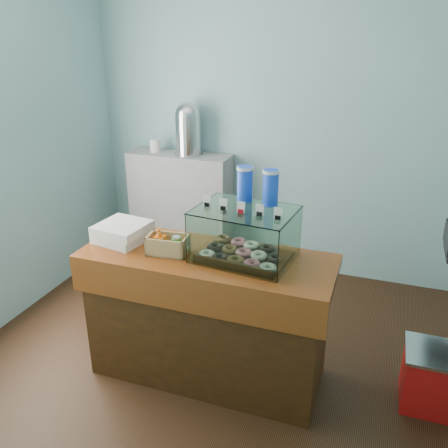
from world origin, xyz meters
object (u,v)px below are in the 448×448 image
at_px(display_case, 247,231).
at_px(red_cooler, 440,379).
at_px(counter, 207,316).
at_px(coffee_urn, 188,127).

distance_m(display_case, red_cooler, 1.51).
relative_size(display_case, red_cooler, 1.38).
bearing_deg(display_case, red_cooler, 11.31).
bearing_deg(counter, display_case, 17.66).
relative_size(counter, red_cooler, 3.52).
bearing_deg(counter, coffee_urn, 116.86).
relative_size(display_case, coffee_urn, 1.27).
distance_m(display_case, coffee_urn, 1.85).
bearing_deg(red_cooler, counter, -173.22).
distance_m(coffee_urn, red_cooler, 2.90).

